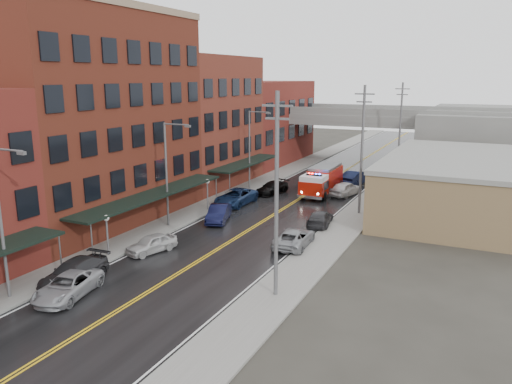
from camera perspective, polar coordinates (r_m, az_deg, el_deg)
The scene contains 32 objects.
road at distance 45.89m, azimuth 1.37°, elevation -3.03°, with size 11.00×160.00×0.02m, color black.
sidewalk_left at distance 49.19m, azimuth -6.42°, elevation -1.92°, with size 3.00×160.00×0.15m, color slate.
sidewalk_right at distance 43.54m, azimuth 10.20°, elevation -4.05°, with size 3.00×160.00×0.15m, color slate.
curb_left at distance 48.36m, azimuth -4.75°, elevation -2.15°, with size 0.30×160.00×0.15m, color gray.
curb_right at distance 43.97m, azimuth 8.12°, elevation -3.80°, with size 0.30×160.00×0.15m, color gray.
brick_building_b at distance 45.78m, azimuth -17.87°, elevation 7.77°, with size 9.00×20.00×18.00m, color maroon.
brick_building_c at distance 59.84m, azimuth -6.21°, elevation 7.99°, with size 9.00×15.00×15.00m, color maroon.
brick_building_far at distance 75.38m, azimuth 0.85°, elevation 7.97°, with size 9.00×20.00×12.00m, color maroon.
tan_building at distance 51.35m, azimuth 22.73°, elevation 0.55°, with size 14.00×22.00×5.00m, color olive.
right_far_block at distance 80.75m, azimuth 25.44°, elevation 5.62°, with size 18.00×30.00×8.00m, color slate.
awning_1 at distance 43.00m, azimuth -11.64°, elevation -0.30°, with size 2.60×18.00×3.09m.
awning_2 at distance 57.61m, azimuth -1.15°, elevation 3.34°, with size 2.60×13.00×3.09m.
globe_lamp_1 at distance 37.30m, azimuth -16.69°, elevation -3.74°, with size 0.44×0.44×3.12m.
globe_lamp_2 at distance 48.20m, azimuth -5.58°, elevation 0.53°, with size 0.44×0.44×3.12m.
street_lamp_0 at distance 31.47m, azimuth -26.97°, elevation -2.29°, with size 2.64×0.22×9.00m.
street_lamp_1 at distance 42.79m, azimuth -9.96°, elevation 2.71°, with size 2.64×0.22×9.00m.
street_lamp_2 at distance 56.42m, azimuth -0.53°, elevation 5.40°, with size 2.64×0.22×9.00m.
utility_pole_0 at distance 28.20m, azimuth 2.36°, elevation -0.15°, with size 1.80×0.24×12.00m.
utility_pole_1 at distance 46.97m, azimuth 12.02°, elevation 4.92°, with size 1.80×0.24×12.00m.
utility_pole_2 at distance 66.46m, azimuth 16.14°, elevation 7.03°, with size 1.80×0.24×12.00m.
overpass at distance 74.77m, azimuth 11.55°, elevation 7.66°, with size 40.00×10.00×7.50m.
fire_truck at distance 55.41m, azimuth 7.51°, elevation 1.41°, with size 3.43×8.28×3.01m.
parked_car_left_2 at distance 31.95m, azimuth -20.70°, elevation -10.01°, with size 2.26×4.90×1.36m, color #989A9F.
parked_car_left_3 at distance 33.70m, azimuth -20.09°, elevation -8.63°, with size 2.09×5.13×1.49m, color #28282A.
parked_car_left_4 at distance 37.88m, azimuth -11.86°, elevation -5.79°, with size 1.60×3.98×1.35m, color #BBBBBB.
parked_car_left_5 at distance 44.85m, azimuth -4.29°, elevation -2.46°, with size 1.59×4.57×1.50m, color black.
parked_car_left_6 at distance 50.58m, azimuth -2.31°, elevation -0.59°, with size 2.62×5.69×1.58m, color #14264C.
parked_car_left_7 at distance 55.29m, azimuth 1.86°, elevation 0.48°, with size 1.90×4.66×1.35m, color black.
parked_car_right_0 at distance 38.40m, azimuth 4.38°, elevation -5.24°, with size 2.33×5.05×1.40m, color gray.
parked_car_right_1 at distance 43.96m, azimuth 7.32°, elevation -2.98°, with size 1.85×4.56×1.32m, color #2B2B2E.
parked_car_right_2 at distance 55.21m, azimuth 10.21°, elevation 0.38°, with size 1.88×4.67×1.59m, color silver.
parked_car_right_3 at distance 61.34m, azimuth 11.43°, elevation 1.64°, with size 1.77×5.08×1.67m, color black.
Camera 1 is at (17.93, -10.27, 12.78)m, focal length 35.00 mm.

